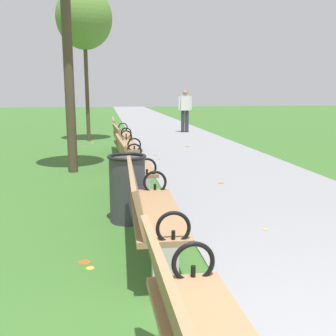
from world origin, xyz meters
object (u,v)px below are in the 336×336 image
(park_bench_5, at_px, (120,134))
(trash_bin, at_px, (127,188))
(park_bench_4, at_px, (125,145))
(park_bench_3, at_px, (132,165))
(park_bench_2, at_px, (150,212))
(tree_2, at_px, (84,18))
(pedestrian_walking, at_px, (185,109))

(park_bench_5, distance_m, trash_bin, 5.72)
(park_bench_4, bearing_deg, park_bench_5, 90.00)
(park_bench_3, height_order, park_bench_4, same)
(park_bench_4, height_order, trash_bin, park_bench_4)
(park_bench_2, relative_size, park_bench_4, 1.00)
(park_bench_2, distance_m, park_bench_5, 6.92)
(park_bench_2, relative_size, tree_2, 0.34)
(park_bench_4, bearing_deg, pedestrian_walking, 68.44)
(park_bench_4, xyz_separation_m, park_bench_5, (-0.00, 2.22, 0.00))
(park_bench_5, bearing_deg, park_bench_4, -90.00)
(pedestrian_walking, relative_size, trash_bin, 1.93)
(tree_2, xyz_separation_m, trash_bin, (0.78, -8.33, -3.40))
(pedestrian_walking, bearing_deg, park_bench_4, -111.56)
(park_bench_3, distance_m, tree_2, 7.95)
(park_bench_5, height_order, trash_bin, park_bench_5)
(pedestrian_walking, bearing_deg, park_bench_3, -106.45)
(trash_bin, bearing_deg, park_bench_5, 88.52)
(tree_2, bearing_deg, park_bench_3, -82.58)
(park_bench_4, height_order, pedestrian_walking, pedestrian_walking)
(park_bench_2, xyz_separation_m, tree_2, (-0.93, 9.53, 3.34))
(park_bench_4, distance_m, trash_bin, 3.50)
(park_bench_3, distance_m, park_bench_4, 2.32)
(park_bench_3, bearing_deg, trash_bin, -97.14)
(park_bench_5, height_order, tree_2, tree_2)
(park_bench_4, xyz_separation_m, tree_2, (-0.93, 4.83, 3.34))
(park_bench_4, distance_m, pedestrian_walking, 7.38)
(park_bench_4, relative_size, tree_2, 0.34)
(park_bench_5, xyz_separation_m, tree_2, (-0.93, 2.61, 3.34))
(park_bench_3, distance_m, trash_bin, 1.19)
(tree_2, bearing_deg, park_bench_2, -84.42)
(tree_2, bearing_deg, trash_bin, -84.62)
(tree_2, height_order, pedestrian_walking, tree_2)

